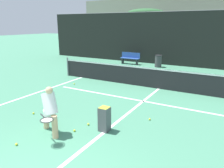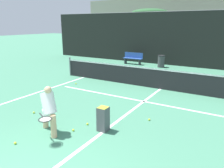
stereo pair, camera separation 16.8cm
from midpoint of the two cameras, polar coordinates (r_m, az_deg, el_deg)
name	(u,v)px [view 1 (the left image)]	position (r m, az deg, el deg)	size (l,w,h in m)	color
court_service_line	(143,101)	(8.70, 7.60, -4.46)	(8.25, 0.10, 0.01)	white
court_center_mark	(123,118)	(7.18, 2.09, -8.77)	(0.10, 7.53, 0.01)	white
court_sideline_left	(28,96)	(9.95, -21.63, -2.87)	(0.10, 8.53, 0.01)	white
net	(159,78)	(10.33, 11.84, 1.50)	(11.09, 0.09, 1.07)	slate
fence_back	(189,40)	(16.21, 19.22, 10.92)	(24.00, 0.06, 3.80)	black
player_practicing	(50,109)	(6.16, -16.72, -6.34)	(1.04, 0.93, 1.38)	#DBAD84
tennis_ball_scattered_1	(33,113)	(7.91, -20.41, -7.17)	(0.07, 0.07, 0.07)	#D1E033
tennis_ball_scattered_2	(52,98)	(9.25, -15.88, -3.50)	(0.07, 0.07, 0.07)	#D1E033
tennis_ball_scattered_3	(74,84)	(11.13, -10.27, 0.05)	(0.07, 0.07, 0.07)	#D1E033
tennis_ball_scattered_4	(74,130)	(6.41, -10.55, -11.86)	(0.07, 0.07, 0.07)	#D1E033
tennis_ball_scattered_5	(88,124)	(6.71, -6.94, -10.38)	(0.07, 0.07, 0.07)	#D1E033
tennis_ball_scattered_9	(16,144)	(6.19, -24.44, -14.14)	(0.07, 0.07, 0.07)	#D1E033
tennis_ball_scattered_10	(150,119)	(7.08, 9.14, -9.07)	(0.07, 0.07, 0.07)	#D1E033
ball_hopper	(104,118)	(6.23, -2.77, -8.99)	(0.28, 0.28, 0.71)	#4C4C51
courtside_bench	(130,58)	(16.58, 4.48, 6.81)	(1.47, 0.42, 0.86)	#2D519E
trash_bin	(158,61)	(15.67, 11.70, 5.88)	(0.49, 0.49, 0.84)	#3F3F42
parked_car	(198,52)	(20.29, 21.39, 7.85)	(1.87, 4.59, 1.47)	#B7B7BC
tree_west	(146,13)	(26.79, 8.63, 17.89)	(4.22, 4.22, 4.64)	brown
building_far	(213,22)	(30.12, 24.72, 14.47)	(36.00, 2.40, 6.25)	gray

